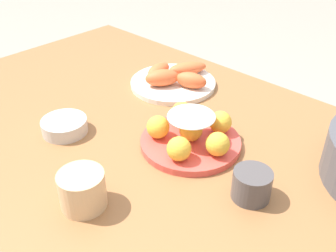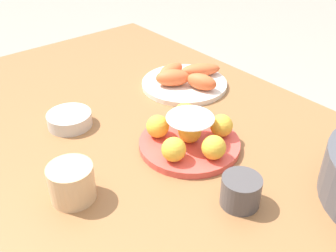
# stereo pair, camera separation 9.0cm
# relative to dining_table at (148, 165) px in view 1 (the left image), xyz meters

# --- Properties ---
(dining_table) EXTENTS (1.38, 0.89, 0.72)m
(dining_table) POSITION_rel_dining_table_xyz_m (0.00, 0.00, 0.00)
(dining_table) COLOR #936038
(dining_table) RESTS_ON ground_plane
(cake_plate) EXTENTS (0.23, 0.23, 0.09)m
(cake_plate) POSITION_rel_dining_table_xyz_m (0.10, 0.04, 0.12)
(cake_plate) COLOR #E04C42
(cake_plate) RESTS_ON dining_table
(sauce_bowl) EXTENTS (0.11, 0.11, 0.03)m
(sauce_bowl) POSITION_rel_dining_table_xyz_m (-0.15, -0.12, 0.11)
(sauce_bowl) COLOR beige
(sauce_bowl) RESTS_ON dining_table
(seafood_platter) EXTENTS (0.25, 0.25, 0.06)m
(seafood_platter) POSITION_rel_dining_table_xyz_m (-0.13, 0.24, 0.11)
(seafood_platter) COLOR silver
(seafood_platter) RESTS_ON dining_table
(cup_near) EXTENTS (0.09, 0.09, 0.07)m
(cup_near) POSITION_rel_dining_table_xyz_m (0.08, -0.24, 0.13)
(cup_near) COLOR #DBB27F
(cup_near) RESTS_ON dining_table
(cup_far) EXTENTS (0.08, 0.08, 0.06)m
(cup_far) POSITION_rel_dining_table_xyz_m (0.30, -0.01, 0.12)
(cup_far) COLOR #4C4747
(cup_far) RESTS_ON dining_table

